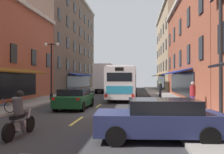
# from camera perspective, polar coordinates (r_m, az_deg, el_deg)

# --- Properties ---
(ground_plane) EXTENTS (34.80, 80.00, 0.10)m
(ground_plane) POSITION_cam_1_polar(r_m,az_deg,el_deg) (15.21, -5.16, -8.46)
(ground_plane) COLOR #333335
(lane_centre_dashes) EXTENTS (0.14, 73.90, 0.01)m
(lane_centre_dashes) POSITION_cam_1_polar(r_m,az_deg,el_deg) (14.96, -5.35, -8.39)
(lane_centre_dashes) COLOR #DBCC4C
(lane_centre_dashes) RESTS_ON ground
(sidewalk_left) EXTENTS (3.00, 80.00, 0.14)m
(sidewalk_left) POSITION_cam_1_polar(r_m,az_deg,el_deg) (17.35, -24.79, -7.03)
(sidewalk_left) COLOR gray
(sidewalk_left) RESTS_ON ground
(sidewalk_right) EXTENTS (3.00, 80.00, 0.14)m
(sidewalk_right) POSITION_cam_1_polar(r_m,az_deg,el_deg) (15.18, 17.46, -8.00)
(sidewalk_right) COLOR gray
(sidewalk_right) RESTS_ON ground
(transit_bus) EXTENTS (2.68, 11.87, 3.22)m
(transit_bus) POSITION_cam_1_polar(r_m,az_deg,el_deg) (24.91, 2.90, -1.29)
(transit_bus) COLOR silver
(transit_bus) RESTS_ON ground
(box_truck) EXTENTS (2.60, 8.17, 4.13)m
(box_truck) POSITION_cam_1_polar(r_m,az_deg,el_deg) (35.12, -1.53, -0.34)
(box_truck) COLOR black
(box_truck) RESTS_ON ground
(sedan_near) EXTENTS (4.33, 2.13, 1.38)m
(sedan_near) POSITION_cam_1_polar(r_m,az_deg,el_deg) (8.22, 11.41, -10.01)
(sedan_near) COLOR navy
(sedan_near) RESTS_ON ground
(sedan_mid) EXTENTS (2.01, 4.29, 1.38)m
(sedan_mid) POSITION_cam_1_polar(r_m,az_deg,el_deg) (16.47, -9.05, -5.18)
(sedan_mid) COLOR #144723
(sedan_mid) RESTS_ON ground
(motorcycle_rider) EXTENTS (0.62, 2.07, 1.66)m
(motorcycle_rider) POSITION_cam_1_polar(r_m,az_deg,el_deg) (9.11, -21.58, -9.06)
(motorcycle_rider) COLOR black
(motorcycle_rider) RESTS_ON ground
(bicycle_near) EXTENTS (1.71, 0.48, 0.91)m
(bicycle_near) POSITION_cam_1_polar(r_m,az_deg,el_deg) (14.85, -25.50, -6.47)
(bicycle_near) COLOR black
(bicycle_near) RESTS_ON sidewalk_left
(pedestrian_mid) EXTENTS (0.36, 0.36, 1.75)m
(pedestrian_mid) POSITION_cam_1_polar(r_m,az_deg,el_deg) (15.95, 19.06, -4.13)
(pedestrian_mid) COLOR #66387F
(pedestrian_mid) RESTS_ON sidewalk_right
(pedestrian_far) EXTENTS (0.36, 0.36, 1.62)m
(pedestrian_far) POSITION_cam_1_polar(r_m,az_deg,el_deg) (24.13, 11.66, -3.03)
(pedestrian_far) COLOR black
(pedestrian_far) RESTS_ON sidewalk_right
(street_lamp_twin) EXTENTS (1.42, 0.32, 5.21)m
(street_lamp_twin) POSITION_cam_1_polar(r_m,az_deg,el_deg) (21.86, -14.55, 2.10)
(street_lamp_twin) COLOR black
(street_lamp_twin) RESTS_ON sidewalk_left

